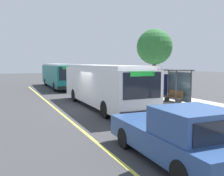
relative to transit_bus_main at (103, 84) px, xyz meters
The scene contains 10 objects.
ground_plane 1.91m from the transit_bus_main, 80.32° to the right, with size 120.00×120.00×0.00m, color #38383A.
sidewalk_curb 5.23m from the transit_bus_main, 88.03° to the left, with size 44.00×6.40×0.15m, color #B7B2A8.
lane_stripe_center 3.59m from the transit_bus_main, 86.93° to the right, with size 36.00×0.14×0.01m, color #E0D64C.
transit_bus_main is the anchor object (origin of this frame).
transit_bus_second 14.96m from the transit_bus_main, behind, with size 12.01×2.92×2.95m.
pickup_truck 10.36m from the transit_bus_main, ahead, with size 5.45×2.14×1.85m.
bus_shelter 5.29m from the transit_bus_main, 78.61° to the left, with size 2.90×1.60×2.48m.
waiting_bench 5.35m from the transit_bus_main, 74.93° to the left, with size 1.60×0.48×0.95m.
route_sign_post 4.04m from the transit_bus_main, 37.06° to the left, with size 0.44×0.08×2.80m.
street_tree_near_shelter 7.73m from the transit_bus_main, 116.99° to the left, with size 3.24×3.24×6.01m.
Camera 1 is at (16.21, -5.58, 3.14)m, focal length 40.53 mm.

